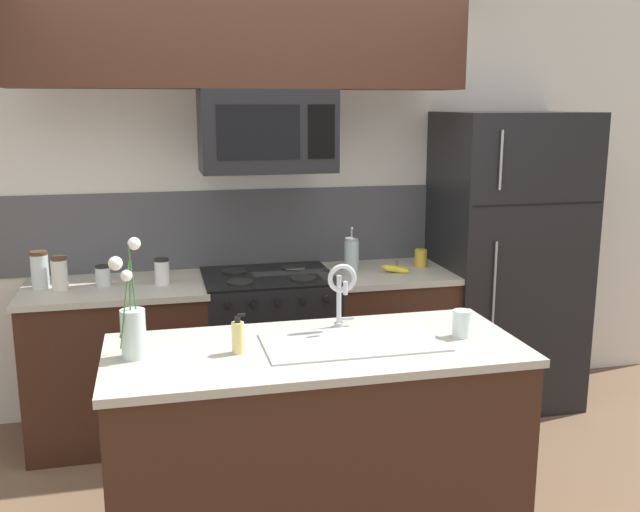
{
  "coord_description": "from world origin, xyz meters",
  "views": [
    {
      "loc": [
        -0.63,
        -3.13,
        1.91
      ],
      "look_at": [
        0.16,
        0.27,
        1.16
      ],
      "focal_mm": 40.0,
      "sensor_mm": 36.0,
      "label": 1
    }
  ],
  "objects_px": {
    "storage_jar_tall": "(40,270)",
    "dish_soap_bottle": "(238,337)",
    "microwave": "(267,131)",
    "storage_jar_squat": "(162,271)",
    "banana_bunch": "(396,269)",
    "coffee_tin": "(421,258)",
    "drinking_glass": "(461,324)",
    "flower_vase": "(132,326)",
    "storage_jar_medium": "(60,273)",
    "stove_range": "(269,349)",
    "storage_jar_short": "(103,276)",
    "refrigerator": "(505,260)",
    "sink_faucet": "(342,287)",
    "french_press": "(352,254)"
  },
  "relations": [
    {
      "from": "storage_jar_medium",
      "to": "banana_bunch",
      "type": "xyz_separation_m",
      "value": [
        1.93,
        -0.04,
        -0.07
      ]
    },
    {
      "from": "storage_jar_short",
      "to": "coffee_tin",
      "type": "xyz_separation_m",
      "value": [
        1.9,
        0.04,
        -0.0
      ]
    },
    {
      "from": "french_press",
      "to": "sink_faucet",
      "type": "distance_m",
      "value": 1.18
    },
    {
      "from": "storage_jar_tall",
      "to": "dish_soap_bottle",
      "type": "distance_m",
      "value": 1.6
    },
    {
      "from": "storage_jar_tall",
      "to": "storage_jar_short",
      "type": "bearing_deg",
      "value": -4.02
    },
    {
      "from": "french_press",
      "to": "flower_vase",
      "type": "relative_size",
      "value": 0.55
    },
    {
      "from": "microwave",
      "to": "dish_soap_bottle",
      "type": "xyz_separation_m",
      "value": [
        -0.33,
        -1.24,
        -0.78
      ]
    },
    {
      "from": "storage_jar_medium",
      "to": "sink_faucet",
      "type": "relative_size",
      "value": 0.6
    },
    {
      "from": "drinking_glass",
      "to": "flower_vase",
      "type": "distance_m",
      "value": 1.39
    },
    {
      "from": "storage_jar_squat",
      "to": "microwave",
      "type": "bearing_deg",
      "value": 0.62
    },
    {
      "from": "refrigerator",
      "to": "storage_jar_tall",
      "type": "bearing_deg",
      "value": 179.66
    },
    {
      "from": "sink_faucet",
      "to": "dish_soap_bottle",
      "type": "xyz_separation_m",
      "value": [
        -0.49,
        -0.21,
        -0.13
      ]
    },
    {
      "from": "microwave",
      "to": "storage_jar_squat",
      "type": "relative_size",
      "value": 5.03
    },
    {
      "from": "dish_soap_bottle",
      "to": "flower_vase",
      "type": "height_order",
      "value": "flower_vase"
    },
    {
      "from": "stove_range",
      "to": "storage_jar_medium",
      "type": "xyz_separation_m",
      "value": [
        -1.16,
        -0.02,
        0.54
      ]
    },
    {
      "from": "storage_jar_tall",
      "to": "dish_soap_bottle",
      "type": "height_order",
      "value": "storage_jar_tall"
    },
    {
      "from": "stove_range",
      "to": "drinking_glass",
      "type": "bearing_deg",
      "value": -63.2
    },
    {
      "from": "refrigerator",
      "to": "storage_jar_short",
      "type": "height_order",
      "value": "refrigerator"
    },
    {
      "from": "microwave",
      "to": "refrigerator",
      "type": "bearing_deg",
      "value": 1.53
    },
    {
      "from": "storage_jar_short",
      "to": "flower_vase",
      "type": "height_order",
      "value": "flower_vase"
    },
    {
      "from": "storage_jar_tall",
      "to": "coffee_tin",
      "type": "distance_m",
      "value": 2.23
    },
    {
      "from": "storage_jar_medium",
      "to": "dish_soap_bottle",
      "type": "bearing_deg",
      "value": -56.27
    },
    {
      "from": "storage_jar_medium",
      "to": "storage_jar_squat",
      "type": "relative_size",
      "value": 1.24
    },
    {
      "from": "stove_range",
      "to": "dish_soap_bottle",
      "type": "distance_m",
      "value": 1.4
    },
    {
      "from": "storage_jar_tall",
      "to": "storage_jar_medium",
      "type": "height_order",
      "value": "storage_jar_tall"
    },
    {
      "from": "storage_jar_tall",
      "to": "flower_vase",
      "type": "bearing_deg",
      "value": -67.52
    },
    {
      "from": "banana_bunch",
      "to": "storage_jar_tall",
      "type": "bearing_deg",
      "value": 177.28
    },
    {
      "from": "coffee_tin",
      "to": "sink_faucet",
      "type": "xyz_separation_m",
      "value": [
        -0.81,
        -1.11,
        0.14
      ]
    },
    {
      "from": "storage_jar_medium",
      "to": "flower_vase",
      "type": "height_order",
      "value": "flower_vase"
    },
    {
      "from": "banana_bunch",
      "to": "coffee_tin",
      "type": "distance_m",
      "value": 0.23
    },
    {
      "from": "sink_faucet",
      "to": "storage_jar_tall",
      "type": "bearing_deg",
      "value": 142.58
    },
    {
      "from": "banana_bunch",
      "to": "dish_soap_bottle",
      "type": "relative_size",
      "value": 1.16
    },
    {
      "from": "french_press",
      "to": "flower_vase",
      "type": "height_order",
      "value": "flower_vase"
    },
    {
      "from": "storage_jar_squat",
      "to": "sink_faucet",
      "type": "relative_size",
      "value": 0.48
    },
    {
      "from": "refrigerator",
      "to": "flower_vase",
      "type": "xyz_separation_m",
      "value": [
        -2.27,
        -1.24,
        0.12
      ]
    },
    {
      "from": "flower_vase",
      "to": "storage_jar_short",
      "type": "bearing_deg",
      "value": 98.71
    },
    {
      "from": "stove_range",
      "to": "flower_vase",
      "type": "xyz_separation_m",
      "value": [
        -0.74,
        -1.22,
        0.58
      ]
    },
    {
      "from": "storage_jar_squat",
      "to": "drinking_glass",
      "type": "height_order",
      "value": "storage_jar_squat"
    },
    {
      "from": "stove_range",
      "to": "drinking_glass",
      "type": "distance_m",
      "value": 1.52
    },
    {
      "from": "storage_jar_medium",
      "to": "stove_range",
      "type": "bearing_deg",
      "value": 0.98
    },
    {
      "from": "storage_jar_tall",
      "to": "storage_jar_short",
      "type": "distance_m",
      "value": 0.34
    },
    {
      "from": "storage_jar_short",
      "to": "banana_bunch",
      "type": "xyz_separation_m",
      "value": [
        1.7,
        -0.07,
        -0.03
      ]
    },
    {
      "from": "coffee_tin",
      "to": "french_press",
      "type": "bearing_deg",
      "value": 178.72
    },
    {
      "from": "banana_bunch",
      "to": "sink_faucet",
      "type": "distance_m",
      "value": 1.18
    },
    {
      "from": "french_press",
      "to": "sink_faucet",
      "type": "xyz_separation_m",
      "value": [
        -0.36,
        -1.12,
        0.1
      ]
    },
    {
      "from": "storage_jar_short",
      "to": "sink_faucet",
      "type": "xyz_separation_m",
      "value": [
        1.09,
        -1.07,
        0.14
      ]
    },
    {
      "from": "stove_range",
      "to": "storage_jar_medium",
      "type": "distance_m",
      "value": 1.28
    },
    {
      "from": "microwave",
      "to": "refrigerator",
      "type": "distance_m",
      "value": 1.74
    },
    {
      "from": "storage_jar_tall",
      "to": "storage_jar_medium",
      "type": "distance_m",
      "value": 0.12
    },
    {
      "from": "banana_bunch",
      "to": "coffee_tin",
      "type": "bearing_deg",
      "value": 28.9
    }
  ]
}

